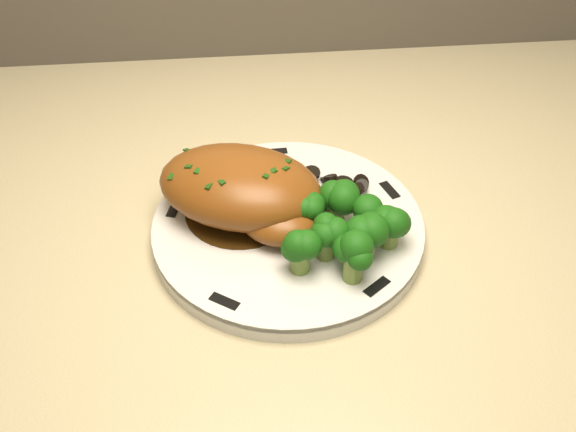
{
  "coord_description": "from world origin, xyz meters",
  "views": [
    {
      "loc": [
        -0.23,
        1.09,
        1.32
      ],
      "look_at": [
        -0.18,
        1.61,
        0.84
      ],
      "focal_mm": 45.0,
      "sensor_mm": 36.0,
      "label": 1
    }
  ],
  "objects": [
    {
      "name": "rim_accent_2",
      "position": [
        -0.3,
        1.65,
        0.83
      ],
      "size": [
        0.02,
        0.03,
        0.0
      ],
      "primitive_type": "cube",
      "rotation": [
        0.0,
        0.0,
        4.43
      ],
      "color": "black",
      "rests_on": "plate"
    },
    {
      "name": "rim_accent_1",
      "position": [
        -0.19,
        1.73,
        0.83
      ],
      "size": [
        0.03,
        0.01,
        0.0
      ],
      "primitive_type": "cube",
      "rotation": [
        0.0,
        0.0,
        3.17
      ],
      "color": "black",
      "rests_on": "plate"
    },
    {
      "name": "rim_accent_4",
      "position": [
        -0.11,
        1.52,
        0.83
      ],
      "size": [
        0.03,
        0.03,
        0.0
      ],
      "primitive_type": "cube",
      "rotation": [
        0.0,
        0.0,
        6.94
      ],
      "color": "black",
      "rests_on": "plate"
    },
    {
      "name": "counter",
      "position": [
        -0.25,
        1.67,
        0.41
      ],
      "size": [
        1.88,
        0.64,
        0.93
      ],
      "color": "brown",
      "rests_on": "ground"
    },
    {
      "name": "plate",
      "position": [
        -0.18,
        1.61,
        0.82
      ],
      "size": [
        0.33,
        0.33,
        0.02
      ],
      "primitive_type": "cylinder",
      "rotation": [
        0.0,
        0.0,
        -0.25
      ],
      "color": "silver",
      "rests_on": "counter"
    },
    {
      "name": "broccoli_florets",
      "position": [
        -0.13,
        1.57,
        0.85
      ],
      "size": [
        0.12,
        0.11,
        0.04
      ],
      "rotation": [
        0.0,
        0.0,
        0.02
      ],
      "color": "olive",
      "rests_on": "plate"
    },
    {
      "name": "rim_accent_0",
      "position": [
        -0.07,
        1.65,
        0.83
      ],
      "size": [
        0.02,
        0.03,
        0.0
      ],
      "primitive_type": "cube",
      "rotation": [
        0.0,
        0.0,
        1.92
      ],
      "color": "black",
      "rests_on": "plate"
    },
    {
      "name": "rim_accent_3",
      "position": [
        -0.25,
        1.52,
        0.83
      ],
      "size": [
        0.03,
        0.02,
        0.0
      ],
      "primitive_type": "cube",
      "rotation": [
        0.0,
        0.0,
        5.69
      ],
      "color": "black",
      "rests_on": "plate"
    },
    {
      "name": "chicken_breast",
      "position": [
        -0.22,
        1.63,
        0.86
      ],
      "size": [
        0.19,
        0.16,
        0.06
      ],
      "rotation": [
        0.0,
        0.0,
        -0.36
      ],
      "color": "brown",
      "rests_on": "plate"
    },
    {
      "name": "mushroom_pile",
      "position": [
        -0.14,
        1.65,
        0.83
      ],
      "size": [
        0.08,
        0.06,
        0.02
      ],
      "color": "black",
      "rests_on": "plate"
    },
    {
      "name": "gravy_pool",
      "position": [
        -0.23,
        1.64,
        0.83
      ],
      "size": [
        0.11,
        0.11,
        0.0
      ],
      "primitive_type": "cylinder",
      "color": "#321E09",
      "rests_on": "plate"
    }
  ]
}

